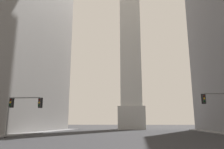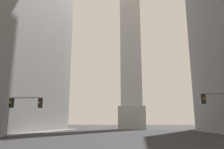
# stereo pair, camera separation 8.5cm
# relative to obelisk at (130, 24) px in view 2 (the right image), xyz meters

# --- Properties ---
(obelisk) EXTENTS (7.54, 7.54, 67.65)m
(obelisk) POSITION_rel_obelisk_xyz_m (0.00, 0.00, 0.00)
(obelisk) COLOR silver
(obelisk) RESTS_ON ground_plane
(traffic_light_mid_right) EXTENTS (4.40, 0.50, 5.69)m
(traffic_light_mid_right) POSITION_rel_obelisk_xyz_m (13.14, -33.68, -27.98)
(traffic_light_mid_right) COLOR slate
(traffic_light_mid_right) RESTS_ON ground_plane
(traffic_light_mid_left) EXTENTS (4.72, 0.50, 5.12)m
(traffic_light_mid_left) POSITION_rel_obelisk_xyz_m (-13.20, -36.91, -28.40)
(traffic_light_mid_left) COLOR slate
(traffic_light_mid_left) RESTS_ON ground_plane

